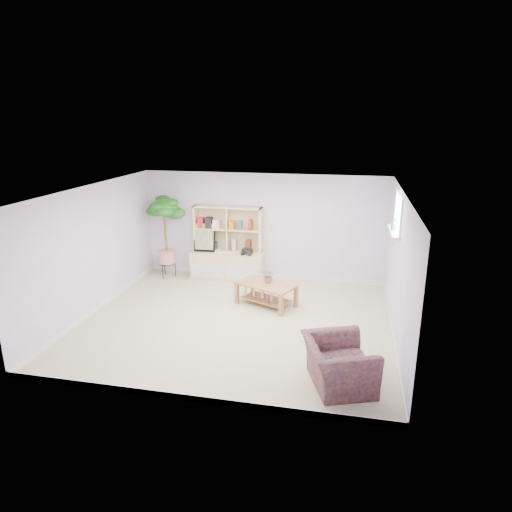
% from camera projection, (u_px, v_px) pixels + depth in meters
% --- Properties ---
extents(floor, '(5.50, 5.00, 0.01)m').
position_uv_depth(floor, '(236.00, 322.00, 8.31)').
color(floor, tan).
rests_on(floor, ground).
extents(ceiling, '(5.50, 5.00, 0.01)m').
position_uv_depth(ceiling, '(235.00, 190.00, 7.61)').
color(ceiling, white).
rests_on(ceiling, walls).
extents(walls, '(5.51, 5.01, 2.40)m').
position_uv_depth(walls, '(236.00, 259.00, 7.96)').
color(walls, silver).
rests_on(walls, floor).
extents(baseboard, '(5.50, 5.00, 0.10)m').
position_uv_depth(baseboard, '(236.00, 319.00, 8.30)').
color(baseboard, white).
rests_on(baseboard, floor).
extents(window, '(0.10, 0.98, 0.68)m').
position_uv_depth(window, '(399.00, 214.00, 7.75)').
color(window, silver).
rests_on(window, walls).
extents(window_sill, '(0.14, 1.00, 0.04)m').
position_uv_depth(window_sill, '(394.00, 232.00, 7.85)').
color(window_sill, white).
rests_on(window_sill, walls).
extents(storage_unit, '(1.66, 0.56, 1.66)m').
position_uv_depth(storage_unit, '(227.00, 244.00, 10.32)').
color(storage_unit, '#C9B77F').
rests_on(storage_unit, floor).
extents(poster, '(0.49, 0.14, 0.66)m').
position_uv_depth(poster, '(205.00, 237.00, 10.37)').
color(poster, yellow).
rests_on(poster, storage_unit).
extents(toy_truck, '(0.33, 0.25, 0.16)m').
position_uv_depth(toy_truck, '(247.00, 251.00, 10.17)').
color(toy_truck, black).
rests_on(toy_truck, storage_unit).
extents(coffee_table, '(1.27, 1.01, 0.46)m').
position_uv_depth(coffee_table, '(266.00, 294.00, 8.98)').
color(coffee_table, olive).
rests_on(coffee_table, floor).
extents(table_plant, '(0.33, 0.32, 0.28)m').
position_uv_depth(table_plant, '(269.00, 276.00, 8.90)').
color(table_plant, '#227225').
rests_on(table_plant, coffee_table).
extents(floor_tree, '(0.85, 0.85, 1.89)m').
position_uv_depth(floor_tree, '(166.00, 238.00, 10.38)').
color(floor_tree, '#194513').
rests_on(floor_tree, floor).
extents(armchair, '(1.16, 1.24, 0.74)m').
position_uv_depth(armchair, '(338.00, 361.00, 6.25)').
color(armchair, '#11113C').
rests_on(armchair, floor).
extents(sill_plant, '(0.13, 0.11, 0.24)m').
position_uv_depth(sill_plant, '(394.00, 223.00, 7.85)').
color(sill_plant, '#194513').
rests_on(sill_plant, window_sill).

